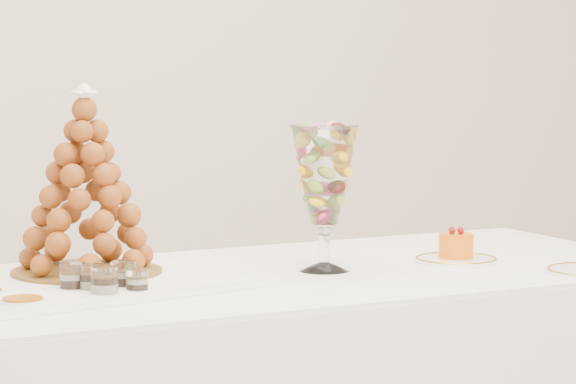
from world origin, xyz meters
name	(u,v)px	position (x,y,z in m)	size (l,w,h in m)	color
lace_tray	(74,283)	(-0.45, 0.13, 0.81)	(0.62, 0.47, 0.02)	white
macaron_vase	(325,177)	(0.14, 0.11, 1.02)	(0.15, 0.15, 0.34)	white
cake_plate	(456,260)	(0.49, 0.10, 0.80)	(0.20, 0.20, 0.01)	white
verrine_a	(73,281)	(-0.49, 0.01, 0.83)	(0.05, 0.05, 0.07)	white
verrine_b	(91,281)	(-0.45, -0.01, 0.83)	(0.05, 0.05, 0.07)	white
verrine_c	(123,278)	(-0.38, 0.00, 0.83)	(0.05, 0.05, 0.07)	white
verrine_d	(105,285)	(-0.45, -0.07, 0.84)	(0.06, 0.06, 0.07)	white
verrine_e	(137,284)	(-0.37, -0.06, 0.83)	(0.05, 0.05, 0.06)	white
ramekin_front	(23,306)	(-0.62, -0.11, 0.81)	(0.09, 0.09, 0.03)	white
croquembouche	(85,182)	(-0.41, 0.19, 1.02)	(0.34, 0.34, 0.42)	brown
mousse_cake	(456,245)	(0.49, 0.11, 0.84)	(0.09, 0.09, 0.07)	orange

